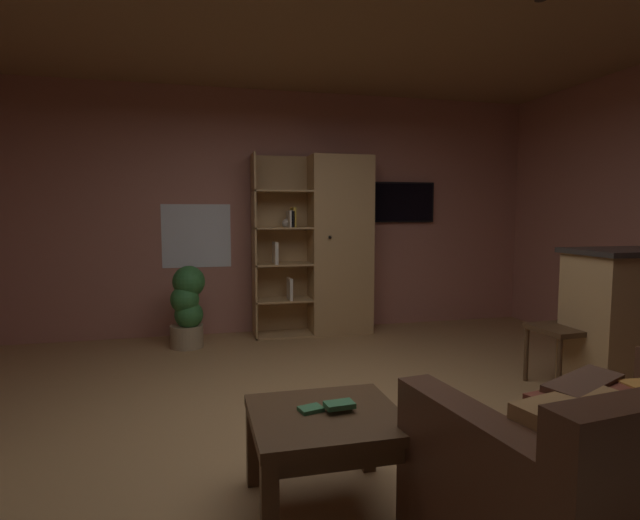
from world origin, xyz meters
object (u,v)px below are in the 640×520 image
bookshelf_cabinet (332,246)px  table_book_0 (311,409)px  wall_mounted_tv (400,202)px  dining_chair (571,320)px  table_book_1 (339,405)px  leather_couch (633,484)px  potted_floor_plant (187,306)px  coffee_table (326,431)px

bookshelf_cabinet → table_book_0: bearing=-106.9°
table_book_0 → wall_mounted_tv: (1.91, 3.51, 1.03)m
dining_chair → wall_mounted_tv: (-0.46, 2.39, 0.97)m
table_book_1 → dining_chair: bearing=27.3°
leather_couch → potted_floor_plant: 4.07m
coffee_table → table_book_1: (0.06, 0.00, 0.12)m
table_book_1 → wall_mounted_tv: (1.78, 3.54, 1.01)m
table_book_1 → table_book_0: bearing=164.6°
bookshelf_cabinet → wall_mounted_tv: (0.91, 0.21, 0.50)m
leather_couch → table_book_1: leather_couch is taller
bookshelf_cabinet → potted_floor_plant: (-1.60, -0.29, -0.57)m
leather_couch → coffee_table: bearing=150.2°
leather_couch → dining_chair: size_ratio=1.82×
leather_couch → dining_chair: 2.16m
table_book_1 → potted_floor_plant: (-0.73, 3.04, -0.06)m
coffee_table → wall_mounted_tv: (1.84, 3.55, 1.13)m
coffee_table → wall_mounted_tv: size_ratio=0.80×
leather_couch → table_book_0: 1.34m
table_book_1 → potted_floor_plant: 3.13m
table_book_0 → potted_floor_plant: potted_floor_plant is taller
coffee_table → dining_chair: (2.30, 1.16, 0.16)m
bookshelf_cabinet → wall_mounted_tv: size_ratio=2.34×
table_book_1 → potted_floor_plant: bearing=103.5°
bookshelf_cabinet → table_book_0: bookshelf_cabinet is taller
leather_couch → table_book_0: size_ratio=15.61×
bookshelf_cabinet → leather_couch: bearing=-87.8°
table_book_1 → wall_mounted_tv: bearing=63.3°
dining_chair → potted_floor_plant: bearing=147.5°
bookshelf_cabinet → wall_mounted_tv: bookshelf_cabinet is taller
coffee_table → potted_floor_plant: potted_floor_plant is taller
coffee_table → dining_chair: 2.58m
coffee_table → dining_chair: dining_chair is taller
bookshelf_cabinet → leather_couch: size_ratio=1.20×
coffee_table → potted_floor_plant: 3.12m
table_book_1 → leather_couch: bearing=-31.3°
leather_couch → table_book_0: leather_couch is taller
bookshelf_cabinet → table_book_1: bookshelf_cabinet is taller
leather_couch → coffee_table: 1.26m
wall_mounted_tv → table_book_1: bearing=-116.7°
leather_couch → wall_mounted_tv: bearing=79.7°
coffee_table → table_book_0: size_ratio=6.44×
bookshelf_cabinet → table_book_1: 3.48m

